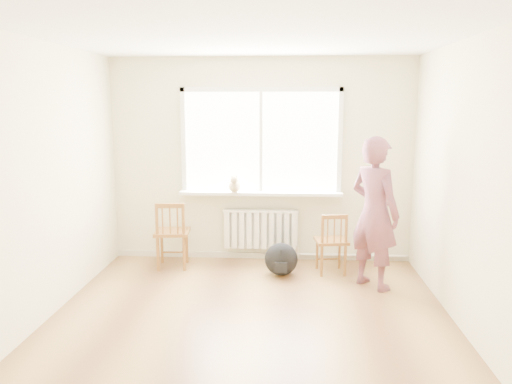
% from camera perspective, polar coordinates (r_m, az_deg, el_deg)
% --- Properties ---
extents(floor, '(4.50, 4.50, 0.00)m').
position_cam_1_polar(floor, '(4.85, -0.93, -15.62)').
color(floor, '#A77D44').
rests_on(floor, ground).
extents(ceiling, '(4.50, 4.50, 0.00)m').
position_cam_1_polar(ceiling, '(4.41, -1.03, 17.88)').
color(ceiling, white).
rests_on(ceiling, back_wall).
extents(back_wall, '(4.00, 0.01, 2.70)m').
position_cam_1_polar(back_wall, '(6.65, 0.59, 3.61)').
color(back_wall, beige).
rests_on(back_wall, ground).
extents(window, '(2.12, 0.05, 1.42)m').
position_cam_1_polar(window, '(6.60, 0.59, 6.27)').
color(window, white).
rests_on(window, back_wall).
extents(windowsill, '(2.15, 0.22, 0.04)m').
position_cam_1_polar(windowsill, '(6.61, 0.53, -0.12)').
color(windowsill, white).
rests_on(windowsill, back_wall).
extents(radiator, '(1.00, 0.12, 0.55)m').
position_cam_1_polar(radiator, '(6.73, 0.54, -4.21)').
color(radiator, white).
rests_on(radiator, back_wall).
extents(heating_pipe, '(1.40, 0.04, 0.04)m').
position_cam_1_polar(heating_pipe, '(6.91, 11.04, -7.12)').
color(heating_pipe, silver).
rests_on(heating_pipe, back_wall).
extents(baseboard, '(4.00, 0.03, 0.08)m').
position_cam_1_polar(baseboard, '(6.91, 0.57, -7.26)').
color(baseboard, beige).
rests_on(baseboard, ground).
extents(chair_left, '(0.47, 0.45, 0.88)m').
position_cam_1_polar(chair_left, '(6.50, -9.60, -4.83)').
color(chair_left, '#99652C').
rests_on(chair_left, floor).
extents(chair_right, '(0.43, 0.42, 0.78)m').
position_cam_1_polar(chair_right, '(6.29, 8.68, -5.80)').
color(chair_right, '#99652C').
rests_on(chair_right, floor).
extents(person, '(0.74, 0.75, 1.75)m').
position_cam_1_polar(person, '(5.83, 13.39, -2.35)').
color(person, '#C74270').
rests_on(person, floor).
extents(cat, '(0.18, 0.38, 0.25)m').
position_cam_1_polar(cat, '(6.53, -2.45, 0.84)').
color(cat, beige).
rests_on(cat, windowsill).
extents(backpack, '(0.44, 0.34, 0.41)m').
position_cam_1_polar(backpack, '(6.22, 2.90, -7.68)').
color(backpack, black).
rests_on(backpack, floor).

